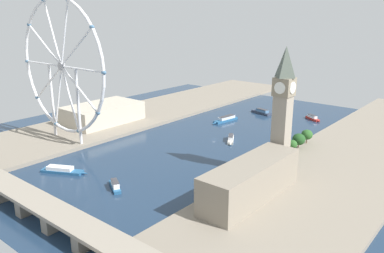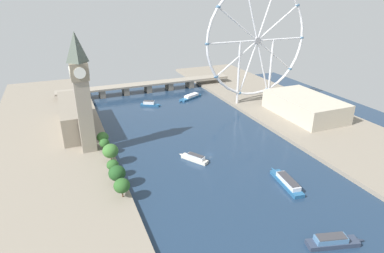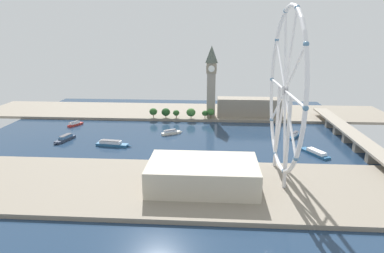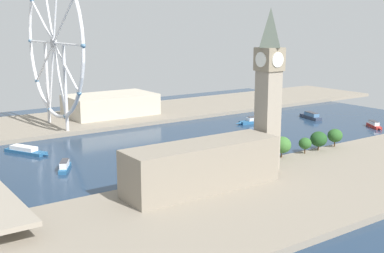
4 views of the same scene
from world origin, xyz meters
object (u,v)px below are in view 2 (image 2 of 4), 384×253
at_px(clock_tower, 82,92).
at_px(river_bridge, 148,85).
at_px(ferris_wheel, 257,41).
at_px(tour_boat_4, 191,97).
at_px(tour_boat_2, 150,104).
at_px(tour_boat_0, 333,241).
at_px(riverside_hall, 305,106).
at_px(tour_boat_1, 287,182).
at_px(tour_boat_3, 194,158).
at_px(parliament_block, 74,116).

bearing_deg(clock_tower, river_bridge, 59.00).
distance_m(ferris_wheel, tour_boat_4, 93.13).
bearing_deg(clock_tower, tour_boat_2, 50.80).
distance_m(tour_boat_2, tour_boat_4, 49.40).
bearing_deg(tour_boat_0, riverside_hall, 69.89).
bearing_deg(tour_boat_0, river_bridge, 108.15).
height_order(tour_boat_1, tour_boat_4, tour_boat_1).
bearing_deg(tour_boat_0, tour_boat_3, 121.03).
height_order(ferris_wheel, tour_boat_2, ferris_wheel).
relative_size(river_bridge, tour_boat_4, 6.20).
distance_m(ferris_wheel, tour_boat_3, 154.08).
bearing_deg(tour_boat_2, parliament_block, -123.46).
distance_m(ferris_wheel, tour_boat_0, 218.12).
bearing_deg(riverside_hall, tour_boat_1, -134.53).
xyz_separation_m(ferris_wheel, river_bridge, (-91.47, 85.03, -57.27)).
bearing_deg(tour_boat_3, clock_tower, 26.93).
bearing_deg(tour_boat_2, tour_boat_0, -54.12).
bearing_deg(tour_boat_4, tour_boat_1, 58.95).
height_order(river_bridge, tour_boat_1, river_bridge).
bearing_deg(river_bridge, tour_boat_3, -94.83).
distance_m(parliament_block, river_bridge, 125.85).
bearing_deg(tour_boat_0, parliament_block, 133.62).
relative_size(parliament_block, river_bridge, 0.38).
height_order(riverside_hall, river_bridge, riverside_hall).
xyz_separation_m(parliament_block, riverside_hall, (201.07, -49.96, -2.24)).
relative_size(riverside_hall, tour_boat_2, 3.43).
relative_size(river_bridge, tour_boat_1, 5.74).
height_order(clock_tower, river_bridge, clock_tower).
xyz_separation_m(parliament_block, tour_boat_2, (76.18, 38.94, -11.81)).
relative_size(ferris_wheel, tour_boat_3, 5.30).
distance_m(tour_boat_1, tour_boat_3, 65.34).
bearing_deg(tour_boat_1, tour_boat_4, 4.09).
distance_m(parliament_block, tour_boat_0, 215.30).
xyz_separation_m(clock_tower, tour_boat_3, (67.15, -40.37, -45.02)).
relative_size(tour_boat_1, tour_boat_3, 1.60).
bearing_deg(tour_boat_1, tour_boat_3, 46.26).
bearing_deg(parliament_block, ferris_wheel, 1.46).
height_order(riverside_hall, tour_boat_4, riverside_hall).
bearing_deg(tour_boat_1, tour_boat_0, 173.96).
xyz_separation_m(parliament_block, tour_boat_4, (125.09, 45.86, -12.24)).
height_order(riverside_hall, tour_boat_0, riverside_hall).
xyz_separation_m(clock_tower, parliament_block, (-6.07, 47.03, -33.04)).
bearing_deg(tour_boat_3, river_bridge, -36.88).
xyz_separation_m(riverside_hall, tour_boat_3, (-127.85, -37.44, -9.74)).
bearing_deg(parliament_block, tour_boat_1, -50.48).
relative_size(clock_tower, tour_boat_4, 2.57).
bearing_deg(riverside_hall, tour_boat_0, -125.45).
distance_m(tour_boat_1, tour_boat_2, 181.30).
relative_size(clock_tower, riverside_hall, 1.16).
xyz_separation_m(ferris_wheel, tour_boat_0, (-77.77, -193.88, -62.77)).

